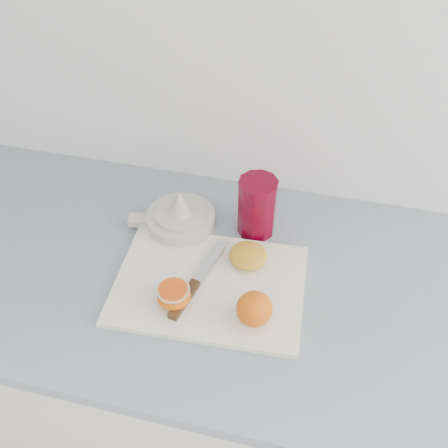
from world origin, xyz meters
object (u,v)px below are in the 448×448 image
counter (203,376)px  red_tumbler (257,209)px  citrus_juicer (180,218)px  cutting_board (210,285)px  half_orange (174,295)px

counter → red_tumbler: bearing=55.1°
citrus_juicer → cutting_board: bearing=-54.5°
counter → half_orange: 0.49m
counter → half_orange: half_orange is taller
half_orange → citrus_juicer: bearing=104.4°
cutting_board → half_orange: (-0.05, -0.06, 0.03)m
citrus_juicer → red_tumbler: (0.17, 0.03, 0.04)m
counter → citrus_juicer: bearing=121.8°
half_orange → cutting_board: bearing=48.7°
cutting_board → citrus_juicer: (-0.11, 0.15, 0.02)m
counter → red_tumbler: red_tumbler is taller
counter → half_orange: (-0.01, -0.10, 0.48)m
counter → citrus_juicer: size_ratio=11.82×
half_orange → red_tumbler: bearing=65.4°
red_tumbler → counter: bearing=-124.9°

